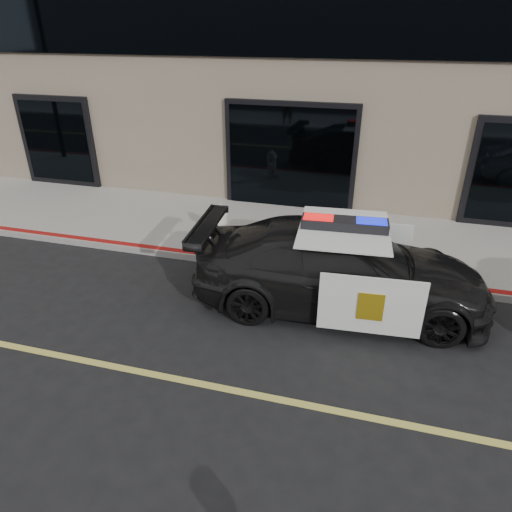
# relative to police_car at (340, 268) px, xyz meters

# --- Properties ---
(ground) EXTENTS (120.00, 120.00, 0.00)m
(ground) POSITION_rel_police_car_xyz_m (-0.82, -2.60, -0.76)
(ground) COLOR black
(ground) RESTS_ON ground
(sidewalk_n) EXTENTS (60.00, 3.50, 0.15)m
(sidewalk_n) POSITION_rel_police_car_xyz_m (-0.82, 2.65, -0.68)
(sidewalk_n) COLOR gray
(sidewalk_n) RESTS_ON ground
(police_car) EXTENTS (2.84, 5.47, 1.69)m
(police_car) POSITION_rel_police_car_xyz_m (0.00, 0.00, 0.00)
(police_car) COLOR black
(police_car) RESTS_ON ground
(fire_hydrant) EXTENTS (0.38, 0.53, 0.84)m
(fire_hydrant) POSITION_rel_police_car_xyz_m (-2.86, 1.80, -0.21)
(fire_hydrant) COLOR white
(fire_hydrant) RESTS_ON sidewalk_n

